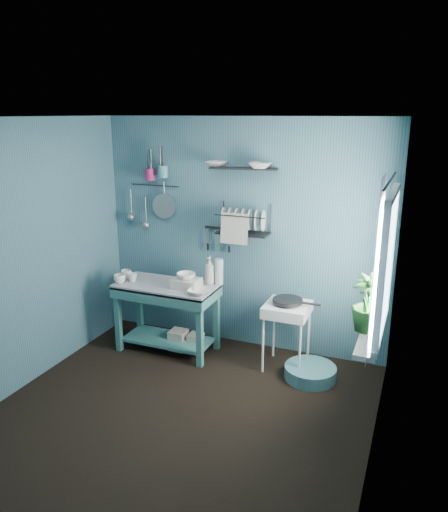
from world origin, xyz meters
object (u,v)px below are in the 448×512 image
at_px(water_bottle, 219,272).
at_px(mug_mid, 133,278).
at_px(wash_tub, 186,283).
at_px(utensil_cup_teal, 163,171).
at_px(soap_bottle, 210,270).
at_px(floor_basin, 310,372).
at_px(storage_tin_small, 196,342).
at_px(mug_right, 126,274).
at_px(potted_plant, 368,303).
at_px(frying_pan, 288,301).
at_px(mug_left, 120,279).
at_px(dish_rack, 243,219).
at_px(work_counter, 167,317).
at_px(storage_tin_large, 178,340).
at_px(utensil_cup_magenta, 150,174).
at_px(colander, 164,206).
at_px(hotplate_stand, 286,336).

bearing_deg(water_bottle, mug_mid, -162.72).
bearing_deg(wash_tub, utensil_cup_teal, 137.46).
bearing_deg(soap_bottle, utensil_cup_teal, 161.51).
height_order(utensil_cup_teal, floor_basin, utensil_cup_teal).
xyz_separation_m(utensil_cup_teal, storage_tin_small, (0.52, -0.34, -1.81)).
distance_m(mug_right, potted_plant, 2.70).
xyz_separation_m(water_bottle, frying_pan, (0.79, -0.12, -0.17)).
bearing_deg(mug_left, mug_mid, 45.00).
xyz_separation_m(soap_bottle, dish_rack, (0.32, 0.17, 0.55)).
height_order(mug_right, utensil_cup_teal, utensil_cup_teal).
bearing_deg(storage_tin_small, work_counter, -165.07).
xyz_separation_m(mug_left, storage_tin_large, (0.58, 0.21, -0.70)).
bearing_deg(mug_right, utensil_cup_teal, 56.47).
xyz_separation_m(work_counter, mug_left, (-0.48, -0.16, 0.43)).
relative_size(mug_mid, dish_rack, 0.18).
bearing_deg(water_bottle, mug_right, -167.83).
height_order(work_counter, mug_left, mug_left).
xyz_separation_m(utensil_cup_magenta, storage_tin_small, (0.69, -0.34, -1.77)).
xyz_separation_m(water_bottle, storage_tin_large, (-0.42, -0.17, -0.79)).
height_order(mug_left, mug_mid, mug_left).
height_order(utensil_cup_teal, colander, utensil_cup_teal).
height_order(mug_left, water_bottle, water_bottle).
relative_size(utensil_cup_magenta, utensil_cup_teal, 1.00).
xyz_separation_m(work_counter, water_bottle, (0.52, 0.22, 0.52)).
relative_size(frying_pan, colander, 1.07).
height_order(frying_pan, utensil_cup_magenta, utensil_cup_magenta).
relative_size(mug_left, hotplate_stand, 0.18).
relative_size(soap_bottle, dish_rack, 0.54).
xyz_separation_m(soap_bottle, colander, (-0.66, 0.25, 0.60)).
bearing_deg(utensil_cup_magenta, storage_tin_large, -36.73).
bearing_deg(floor_basin, potted_plant, -43.79).
relative_size(mug_right, storage_tin_small, 0.61).
relative_size(mug_left, dish_rack, 0.22).
height_order(wash_tub, utensil_cup_teal, utensil_cup_teal).
bearing_deg(colander, mug_mid, -105.08).
bearing_deg(mug_left, frying_pan, 8.25).
xyz_separation_m(potted_plant, floor_basin, (-0.53, 0.51, -1.00)).
bearing_deg(dish_rack, mug_right, -167.89).
distance_m(work_counter, hotplate_stand, 1.32).
xyz_separation_m(work_counter, dish_rack, (0.74, 0.37, 1.08)).
height_order(mug_left, hotplate_stand, mug_left).
bearing_deg(mug_left, floor_basin, 3.46).
xyz_separation_m(work_counter, storage_tin_large, (0.10, 0.05, -0.27)).
bearing_deg(mug_left, potted_plant, -8.37).
height_order(mug_left, floor_basin, mug_left).
bearing_deg(mug_right, utensil_cup_magenta, 75.17).
xyz_separation_m(utensil_cup_magenta, utensil_cup_teal, (0.17, 0.00, 0.04)).
relative_size(mug_mid, water_bottle, 0.36).
bearing_deg(storage_tin_large, floor_basin, -3.20).
bearing_deg(mug_mid, work_counter, 8.97).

